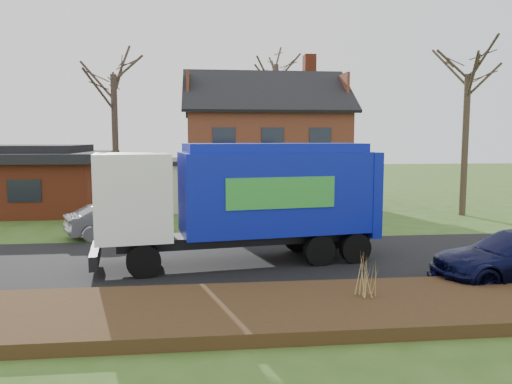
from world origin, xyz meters
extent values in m
plane|color=#34511B|center=(0.00, 0.00, 0.00)|extent=(120.00, 120.00, 0.00)
cube|color=black|center=(0.00, 0.00, 0.01)|extent=(80.00, 7.00, 0.02)
cube|color=black|center=(0.00, -5.30, 0.15)|extent=(80.00, 3.50, 0.30)
cube|color=beige|center=(2.00, 14.00, 1.35)|extent=(9.00, 7.50, 2.70)
cube|color=#542B18|center=(2.00, 14.00, 4.10)|extent=(9.00, 7.50, 2.80)
cube|color=#91391F|center=(5.00, 15.00, 8.46)|extent=(0.70, 0.90, 1.60)
cube|color=beige|center=(-4.20, 13.50, 1.30)|extent=(3.50, 5.50, 2.60)
cube|color=black|center=(-4.20, 13.50, 2.72)|extent=(3.90, 5.90, 0.24)
cube|color=#91391F|center=(-12.00, 13.00, 1.40)|extent=(9.00, 7.50, 2.80)
cube|color=black|center=(-12.00, 13.00, 3.05)|extent=(9.80, 8.20, 0.50)
cube|color=black|center=(-12.00, 13.00, 3.50)|extent=(7.00, 6.00, 0.40)
cylinder|color=black|center=(-3.54, -1.75, 0.50)|extent=(1.04, 0.48, 1.00)
cylinder|color=black|center=(-3.84, 0.25, 0.50)|extent=(1.04, 0.48, 1.00)
cylinder|color=black|center=(1.91, -0.94, 0.50)|extent=(1.04, 0.48, 1.00)
cylinder|color=black|center=(1.61, 1.07, 0.50)|extent=(1.04, 0.48, 1.00)
cylinder|color=black|center=(3.15, -0.75, 0.50)|extent=(1.04, 0.48, 1.00)
cylinder|color=black|center=(2.85, 1.26, 0.50)|extent=(1.04, 0.48, 1.00)
cube|color=black|center=(-0.34, -0.25, 0.82)|extent=(8.39, 2.38, 0.34)
cube|color=white|center=(-3.92, -0.78, 2.32)|extent=(2.56, 2.72, 2.61)
cube|color=black|center=(-4.98, -0.94, 2.46)|extent=(0.39, 2.11, 0.87)
cube|color=black|center=(-5.07, -0.96, 0.53)|extent=(0.60, 2.42, 0.43)
cube|color=#0D189D|center=(0.57, -0.11, 2.32)|extent=(6.38, 3.29, 2.61)
cube|color=#0D189D|center=(0.57, -0.11, 3.77)|extent=(6.05, 2.96, 0.29)
cube|color=#0D189D|center=(3.67, 0.35, 2.22)|extent=(0.70, 2.49, 2.80)
cube|color=green|center=(0.60, -1.35, 2.42)|extent=(3.45, 0.55, 0.97)
cube|color=green|center=(0.24, 1.08, 2.42)|extent=(3.45, 0.55, 0.97)
imported|color=#93959A|center=(-5.32, 4.79, 0.69)|extent=(4.40, 2.98, 1.37)
cylinder|color=#382A22|center=(-5.86, 8.08, 3.53)|extent=(0.29, 0.29, 7.06)
cylinder|color=#423427|center=(11.99, 8.61, 3.69)|extent=(0.34, 0.34, 7.38)
cylinder|color=#413127|center=(3.94, 21.84, 4.82)|extent=(0.37, 0.37, 9.64)
cone|color=#A18347|center=(2.09, -5.05, 0.81)|extent=(0.04, 0.04, 1.01)
cone|color=#A18347|center=(1.93, -5.05, 0.81)|extent=(0.04, 0.04, 1.01)
cone|color=#A18347|center=(2.25, -5.05, 0.81)|extent=(0.04, 0.04, 1.01)
cone|color=#A18347|center=(2.09, -4.92, 0.81)|extent=(0.04, 0.04, 1.01)
cone|color=#A18347|center=(2.09, -5.18, 0.81)|extent=(0.04, 0.04, 1.01)
camera|label=1|loc=(-1.84, -16.30, 4.08)|focal=35.00mm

